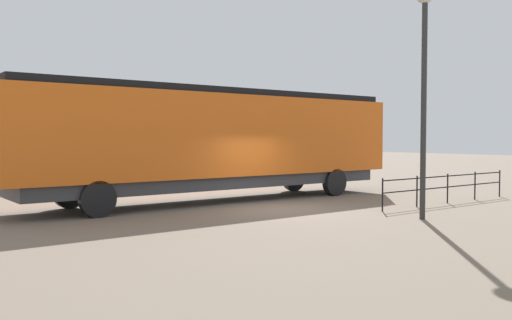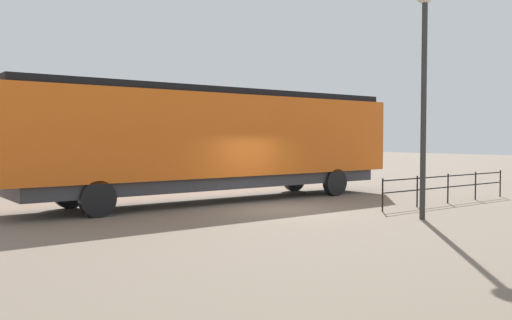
{
  "view_description": "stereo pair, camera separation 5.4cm",
  "coord_description": "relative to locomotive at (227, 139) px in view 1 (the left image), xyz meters",
  "views": [
    {
      "loc": [
        13.77,
        -11.43,
        2.37
      ],
      "look_at": [
        -0.22,
        -0.79,
        1.65
      ],
      "focal_mm": 37.98,
      "sensor_mm": 36.0,
      "label": 1
    },
    {
      "loc": [
        13.81,
        -11.38,
        2.37
      ],
      "look_at": [
        -0.22,
        -0.79,
        1.65
      ],
      "focal_mm": 37.98,
      "sensor_mm": 36.0,
      "label": 2
    }
  ],
  "objects": [
    {
      "name": "locomotive",
      "position": [
        0.0,
        0.0,
        0.0
      ],
      "size": [
        2.84,
        15.57,
        4.15
      ],
      "color": "orange",
      "rests_on": "ground_plane"
    },
    {
      "name": "platform_fence",
      "position": [
        5.55,
        5.85,
        -1.63
      ],
      "size": [
        0.05,
        7.25,
        1.07
      ],
      "color": "black",
      "rests_on": "ground_plane"
    },
    {
      "name": "ground_plane",
      "position": [
        3.11,
        -0.05,
        -2.32
      ],
      "size": [
        120.0,
        120.0,
        0.0
      ],
      "primitive_type": "plane",
      "color": "#756656"
    },
    {
      "name": "lamp_post",
      "position": [
        7.35,
        1.85,
        2.49
      ],
      "size": [
        0.54,
        0.54,
        6.76
      ],
      "color": "#2D2D2D",
      "rests_on": "ground_plane"
    }
  ]
}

